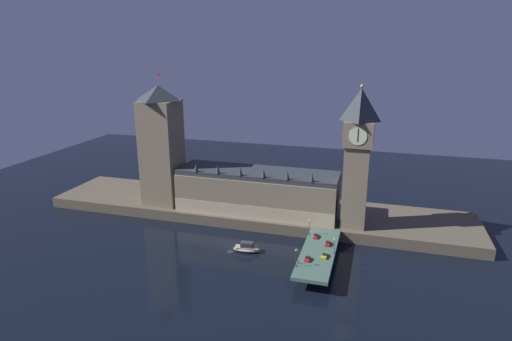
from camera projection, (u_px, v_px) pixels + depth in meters
name	position (u px, v px, depth m)	size (l,w,h in m)	color
ground_plane	(230.00, 247.00, 190.25)	(400.00, 400.00, 0.00)	black
embankment	(255.00, 210.00, 225.38)	(220.00, 42.00, 5.26)	brown
parliament_hall	(258.00, 191.00, 214.37)	(80.01, 23.63, 25.26)	#7F7056
clock_tower	(357.00, 154.00, 189.96)	(13.31, 13.42, 64.91)	#7F7056
victoria_tower	(162.00, 145.00, 220.75)	(18.23, 18.23, 67.75)	#7F7056
bridge	(318.00, 255.00, 173.63)	(13.46, 46.00, 5.97)	#476656
car_northbound_lead	(316.00, 236.00, 185.34)	(1.92, 4.24, 1.42)	red
car_northbound_trail	(307.00, 259.00, 165.74)	(2.11, 3.80, 1.42)	red
car_southbound_lead	(324.00, 255.00, 168.29)	(2.12, 4.48, 1.43)	yellow
car_southbound_trail	(328.00, 243.00, 178.51)	(2.05, 4.37, 1.41)	red
pedestrian_near_rail	(298.00, 261.00, 163.07)	(0.38, 0.38, 1.77)	black
street_lamp_near	(296.00, 256.00, 160.07)	(1.34, 0.60, 7.23)	#2D3333
street_lamp_mid	(335.00, 244.00, 170.32)	(1.34, 0.60, 6.56)	#2D3333
street_lamp_far	(309.00, 225.00, 187.18)	(1.34, 0.60, 7.05)	#2D3333
boat_upstream	(247.00, 248.00, 185.31)	(12.32, 6.06, 4.37)	#B2A893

